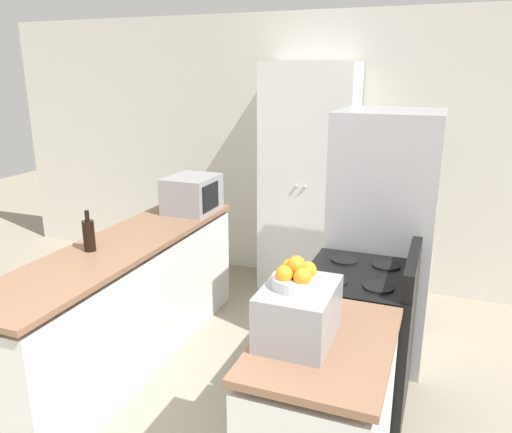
# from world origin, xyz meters

# --- Properties ---
(wall_back) EXTENTS (7.00, 0.06, 2.60)m
(wall_back) POSITION_xyz_m (0.00, 3.33, 1.30)
(wall_back) COLOR silver
(wall_back) RESTS_ON ground_plane
(counter_left) EXTENTS (0.60, 2.42, 0.91)m
(counter_left) POSITION_xyz_m (-0.82, 1.31, 0.44)
(counter_left) COLOR silver
(counter_left) RESTS_ON ground_plane
(counter_right) EXTENTS (0.60, 0.88, 0.91)m
(counter_right) POSITION_xyz_m (0.82, 0.54, 0.44)
(counter_right) COLOR silver
(counter_right) RESTS_ON ground_plane
(pantry_cabinet) EXTENTS (0.84, 0.51, 2.14)m
(pantry_cabinet) POSITION_xyz_m (0.05, 3.04, 1.07)
(pantry_cabinet) COLOR white
(pantry_cabinet) RESTS_ON ground_plane
(stove) EXTENTS (0.66, 0.71, 1.07)m
(stove) POSITION_xyz_m (0.84, 1.36, 0.46)
(stove) COLOR black
(stove) RESTS_ON ground_plane
(refrigerator) EXTENTS (0.73, 0.74, 1.81)m
(refrigerator) POSITION_xyz_m (0.87, 2.13, 0.90)
(refrigerator) COLOR #A3A3A8
(refrigerator) RESTS_ON ground_plane
(microwave) EXTENTS (0.38, 0.46, 0.30)m
(microwave) POSITION_xyz_m (-0.74, 2.22, 1.06)
(microwave) COLOR #939399
(microwave) RESTS_ON counter_left
(wine_bottle) EXTENTS (0.08, 0.08, 0.28)m
(wine_bottle) POSITION_xyz_m (-0.91, 1.10, 1.02)
(wine_bottle) COLOR black
(wine_bottle) RESTS_ON counter_left
(toaster_oven) EXTENTS (0.32, 0.41, 0.25)m
(toaster_oven) POSITION_xyz_m (0.70, 0.51, 1.04)
(toaster_oven) COLOR #939399
(toaster_oven) RESTS_ON counter_right
(fruit_bowl) EXTENTS (0.21, 0.21, 0.14)m
(fruit_bowl) POSITION_xyz_m (0.69, 0.51, 1.21)
(fruit_bowl) COLOR silver
(fruit_bowl) RESTS_ON toaster_oven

